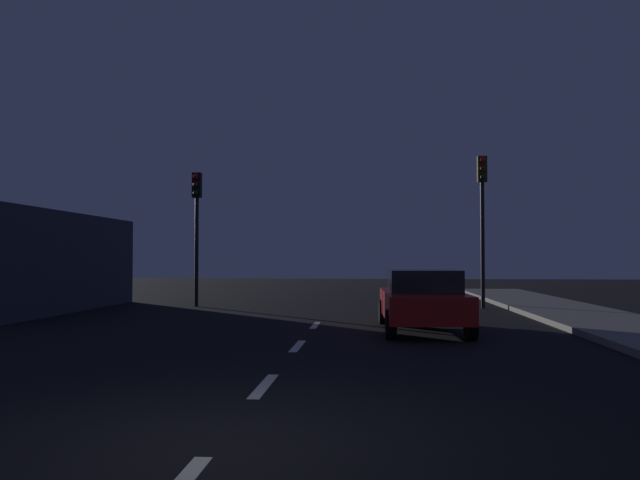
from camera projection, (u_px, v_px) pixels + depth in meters
The scene contains 8 objects.
ground_plane at pixel (301, 342), 12.69m from camera, with size 80.00×80.00×0.00m, color black.
lane_stripe_second at pixel (264, 386), 8.31m from camera, with size 0.16×1.60×0.01m, color silver.
lane_stripe_third at pixel (298, 346), 12.09m from camera, with size 0.16×1.60×0.01m, color silver.
lane_stripe_fourth at pixel (315, 325), 15.88m from camera, with size 0.16×1.60×0.01m, color silver.
traffic_signal_left at pixel (197, 212), 22.21m from camera, with size 0.32×0.38×4.82m.
traffic_signal_right at pixel (482, 202), 21.38m from camera, with size 0.32×0.38×5.28m.
car_stopped_ahead at pixel (423, 300), 14.58m from camera, with size 2.03×4.24×1.45m.
storefront_left at pixel (3, 262), 20.29m from camera, with size 5.29×8.81×3.19m, color #333847.
Camera 1 is at (1.45, -5.67, 1.72)m, focal length 34.65 mm.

